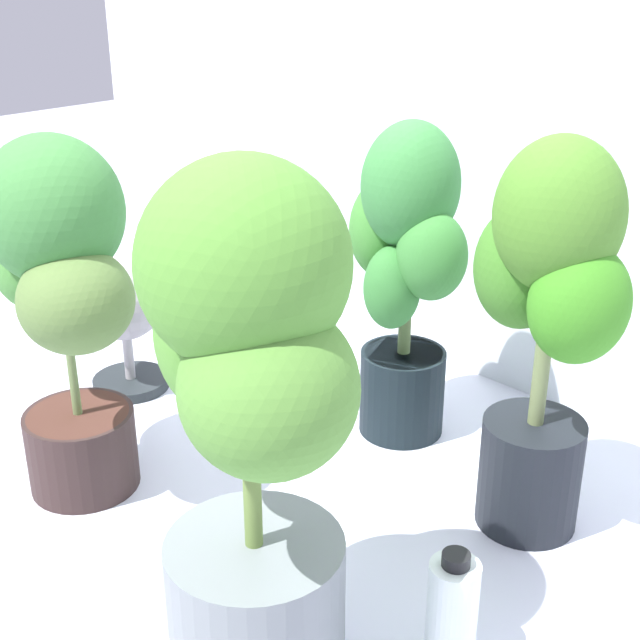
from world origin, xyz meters
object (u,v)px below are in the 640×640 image
object	(u,v)px
potted_plant_back_right	(546,308)
potted_plant_back_center	(404,263)
nutrient_bottle	(452,610)
potted_plant_front_left	(62,286)
potted_plant_front_right	(250,397)
floor_fan	(124,307)

from	to	relation	value
potted_plant_back_right	potted_plant_back_center	world-z (taller)	potted_plant_back_right
potted_plant_back_right	nutrient_bottle	xyz separation A→B (m)	(0.12, -0.37, -0.34)
potted_plant_front_left	potted_plant_back_center	distance (m)	0.67
potted_plant_front_left	potted_plant_back_center	xyz separation A→B (m)	(0.29, 0.60, -0.03)
potted_plant_front_right	potted_plant_back_center	xyz separation A→B (m)	(-0.29, 0.65, -0.06)
potted_plant_back_right	potted_plant_front_right	world-z (taller)	potted_plant_front_right
nutrient_bottle	potted_plant_back_right	bearing A→B (deg)	107.27
potted_plant_front_right	floor_fan	xyz separation A→B (m)	(-0.86, 0.34, -0.23)
potted_plant_back_center	potted_plant_front_right	bearing A→B (deg)	-66.24
floor_fan	potted_plant_back_right	bearing A→B (deg)	173.50
potted_plant_back_right	potted_plant_back_center	distance (m)	0.39
potted_plant_front_left	floor_fan	xyz separation A→B (m)	(-0.28, 0.29, -0.21)
potted_plant_back_center	floor_fan	xyz separation A→B (m)	(-0.57, -0.31, -0.18)
potted_plant_back_right	potted_plant_front_right	xyz separation A→B (m)	(-0.09, -0.57, 0.01)
potted_plant_front_right	floor_fan	bearing A→B (deg)	158.38
potted_plant_front_right	potted_plant_front_left	size ratio (longest dim) A/B	1.10
floor_fan	nutrient_bottle	distance (m)	1.08
potted_plant_back_center	nutrient_bottle	world-z (taller)	potted_plant_back_center
potted_plant_front_right	nutrient_bottle	bearing A→B (deg)	44.07
potted_plant_back_center	nutrient_bottle	bearing A→B (deg)	-42.53
potted_plant_front_right	potted_plant_front_left	distance (m)	0.58
potted_plant_back_center	nutrient_bottle	size ratio (longest dim) A/B	3.54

